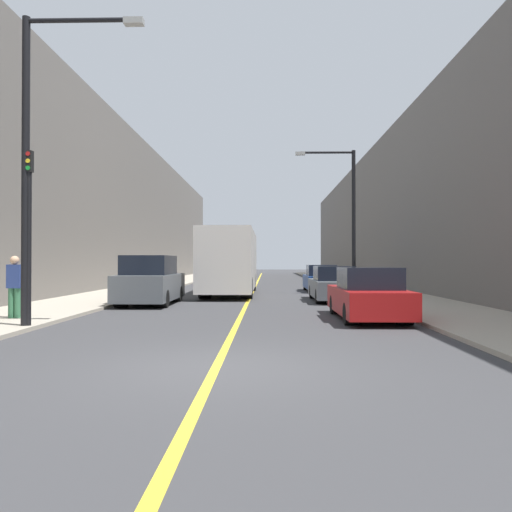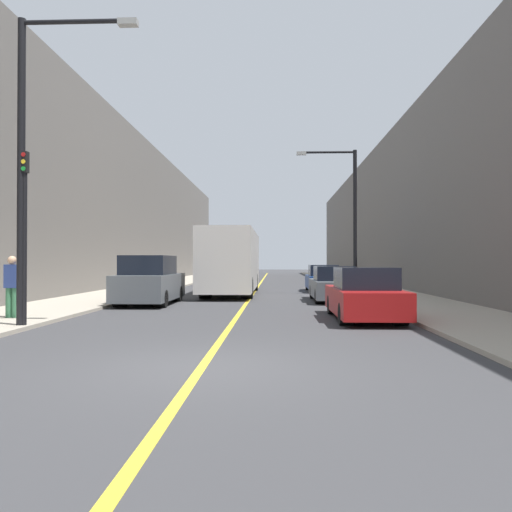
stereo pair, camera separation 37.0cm
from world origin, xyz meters
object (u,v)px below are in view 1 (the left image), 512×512
Objects in this scene: car_right_far at (321,279)px; bus at (231,261)px; parked_suv_left at (150,282)px; street_lamp_right at (348,210)px; traffic_light at (29,231)px; car_right_near at (368,296)px; pedestrian at (15,286)px; street_lamp_left at (37,147)px; car_right_mid at (333,285)px.

bus is at bearing -152.75° from car_right_far.
parked_suv_left is 11.33m from street_lamp_right.
traffic_light is (-4.16, -13.93, 0.76)m from bus.
traffic_light is at bearing -164.66° from car_right_near.
bus is at bearing 113.55° from car_right_near.
pedestrian reaches higher than car_right_near.
street_lamp_left is (-1.16, -7.50, 3.77)m from parked_suv_left.
parked_suv_left is 1.06× the size of traffic_light.
car_right_mid is at bearing -91.72° from car_right_far.
traffic_light is at bearing -179.08° from street_lamp_left.
car_right_far is at bearing 54.88° from pedestrian.
street_lamp_right is at bearing 33.70° from parked_suv_left.
street_lamp_right is at bearing -70.59° from car_right_far.
car_right_near is at bearing -66.45° from bus.
street_lamp_left reaches higher than bus.
street_lamp_left is (-8.95, -2.50, 3.98)m from car_right_near.
parked_suv_left is (-2.81, -6.43, -0.86)m from bus.
parked_suv_left is 7.79m from traffic_light.
street_lamp_right reaches higher than traffic_light.
parked_suv_left is 9.25m from car_right_near.
parked_suv_left is at bearing -165.81° from car_right_mid.
car_right_near is 1.05× the size of traffic_light.
car_right_mid is at bearing 14.19° from parked_suv_left.
car_right_near is at bearing 15.34° from traffic_light.
street_lamp_right is at bearing 52.58° from traffic_light.
car_right_near is 2.60× the size of pedestrian.
bus is at bearing 73.38° from traffic_light.
pedestrian is at bearing -125.12° from car_right_far.
street_lamp_left is at bearing -98.80° from parked_suv_left.
street_lamp_left is (-3.97, -13.93, 2.91)m from bus.
street_lamp_right is at bearing 53.09° from street_lamp_left.
car_right_mid is 1.09× the size of car_right_far.
pedestrian is (-1.23, 1.68, -1.50)m from traffic_light.
street_lamp_right is (6.15, -0.46, 2.65)m from bus.
parked_suv_left reaches higher than car_right_far.
parked_suv_left is 11.99m from car_right_far.
car_right_far is 0.55× the size of street_lamp_left.
pedestrian is (-10.37, -0.83, 0.34)m from car_right_near.
street_lamp_right reaches higher than car_right_far.
bus is at bearing 66.43° from parked_suv_left.
bus is at bearing 175.73° from street_lamp_right.
pedestrian is at bearing -134.36° from street_lamp_right.
pedestrian is (-1.42, 1.67, -3.64)m from street_lamp_left.
car_right_far is at bearing 60.85° from traffic_light.
street_lamp_right is (8.96, 5.97, 3.52)m from parked_suv_left.
car_right_near is 0.98× the size of car_right_mid.
traffic_light is (-10.31, -13.47, -1.89)m from street_lamp_right.
street_lamp_left is (-9.04, -16.54, 3.99)m from car_right_far.
street_lamp_right is (1.17, 10.97, 3.72)m from car_right_near.
car_right_near is 10.41m from pedestrian.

